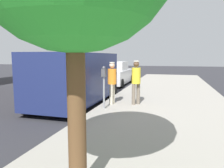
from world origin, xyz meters
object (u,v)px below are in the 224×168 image
pedestrian_in_orange (112,80)px  pedestrian_in_yellow (136,79)px  traffic_light_corner (66,41)px  parked_van (78,77)px  parking_meter_near (104,80)px  parked_sedan_ahead (115,74)px

pedestrian_in_orange → pedestrian_in_yellow: 0.93m
pedestrian_in_yellow → traffic_light_corner: traffic_light_corner is taller
pedestrian_in_yellow → parked_van: parked_van is taller
pedestrian_in_orange → pedestrian_in_yellow: size_ratio=0.97×
pedestrian_in_yellow → traffic_light_corner: 14.88m
parking_meter_near → parked_van: (-1.50, 1.06, -0.03)m
parked_sedan_ahead → traffic_light_corner: (-6.38, 4.92, 2.77)m
parked_sedan_ahead → pedestrian_in_orange: bearing=-75.9°
parking_meter_near → pedestrian_in_yellow: size_ratio=0.89×
pedestrian_in_yellow → parked_van: bearing=178.8°
pedestrian_in_orange → pedestrian_in_yellow: bearing=9.5°
parking_meter_near → parked_van: size_ratio=0.29×
parked_van → parked_sedan_ahead: parked_van is taller
pedestrian_in_orange → traffic_light_corner: traffic_light_corner is taller
pedestrian_in_orange → traffic_light_corner: 14.48m
parked_van → traffic_light_corner: traffic_light_corner is taller
parked_sedan_ahead → traffic_light_corner: bearing=142.4°
parking_meter_near → parked_van: parked_van is taller
parking_meter_near → pedestrian_in_yellow: bearing=45.7°
parked_van → parked_sedan_ahead: (-0.15, 6.63, -0.41)m
pedestrian_in_orange → traffic_light_corner: bearing=124.6°
pedestrian_in_orange → parked_van: bearing=172.4°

